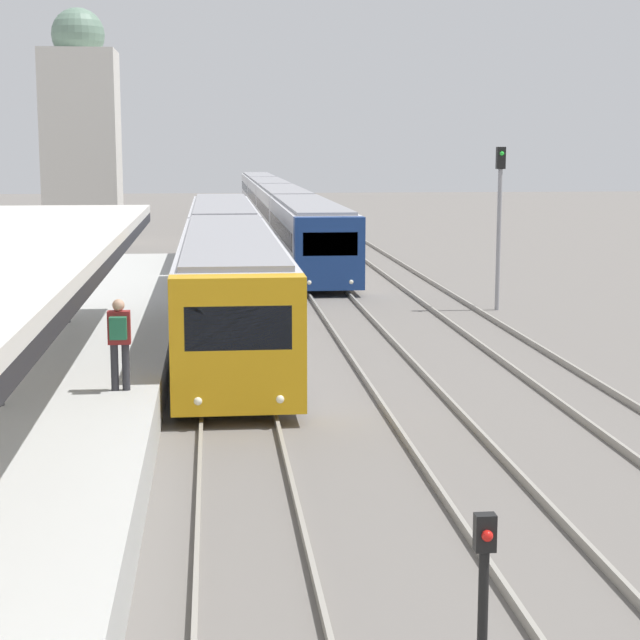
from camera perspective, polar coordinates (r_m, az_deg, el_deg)
person_on_platform at (r=19.45m, az=-10.66°, el=-0.89°), size 0.40×0.40×1.66m
train_near at (r=36.52m, az=-5.06°, el=3.54°), size 2.58×33.58×2.99m
train_far at (r=68.97m, az=-2.39°, el=6.20°), size 2.49×63.63×2.95m
signal_post_near at (r=10.54m, az=8.72°, el=-13.82°), size 0.20×0.21×1.85m
signal_mast_far at (r=34.96m, az=9.55°, el=5.87°), size 0.28×0.29×5.26m
distant_domed_building at (r=60.68m, az=-12.60°, el=9.66°), size 4.00×4.00×12.66m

